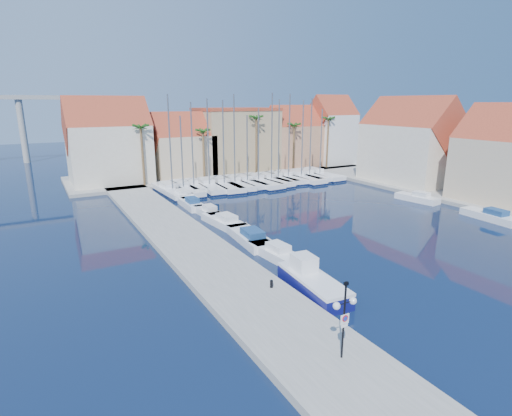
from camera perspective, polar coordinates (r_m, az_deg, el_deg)
The scene contains 41 objects.
ground at distance 31.47m, azimuth 15.58°, elevation -10.11°, with size 260.00×260.00×0.00m, color black.
quay_west at distance 37.58m, azimuth -9.41°, elevation -5.16°, with size 6.00×77.00×0.50m, color gray.
shore_north at distance 75.56m, azimuth -4.85°, elevation 5.12°, with size 54.00×16.00×0.50m, color gray.
shore_east at distance 64.42m, azimuth 26.71°, elevation 1.86°, with size 12.00×60.00×0.50m, color gray.
lamp_post at distance 20.57m, azimuth 12.55°, elevation -13.85°, with size 1.42×0.38×4.17m.
bollard at distance 28.27m, azimuth 2.22°, elevation -10.78°, with size 0.21×0.21×0.54m, color black.
fishing_boat at distance 28.88m, azimuth 7.97°, elevation -10.33°, with size 2.77×6.79×2.32m.
motorboat_west_0 at distance 34.66m, azimuth 2.69°, elevation -6.26°, with size 2.33×5.96×1.40m.
motorboat_west_1 at distance 38.34m, azimuth -0.86°, elevation -4.13°, with size 2.87×7.28×1.40m.
motorboat_west_2 at distance 43.41m, azimuth -4.57°, elevation -1.89°, with size 2.72×6.82×1.40m.
motorboat_west_3 at distance 47.31m, azimuth -6.84°, elevation -0.54°, with size 1.82×5.15×1.40m.
motorboat_west_4 at distance 51.43m, azimuth -9.24°, elevation 0.63°, with size 2.05×5.88×1.40m.
motorboat_west_5 at distance 56.33m, azimuth -10.57°, elevation 1.82°, with size 2.41×6.87×1.40m.
motorboat_west_6 at distance 61.37m, azimuth -12.16°, elevation 2.80°, with size 2.41×7.38×1.40m.
motorboat_east_0 at distance 52.67m, azimuth 30.55°, elevation -0.95°, with size 2.60×6.58×1.40m.
motorboat_east_1 at distance 58.15m, azimuth 22.09°, elevation 1.37°, with size 2.63×5.99×1.40m.
sailboat_0 at distance 59.30m, azimuth -12.02°, elevation 2.48°, with size 3.23×10.73×14.07m.
sailboat_1 at distance 60.24m, azimuth -10.55°, elevation 2.71°, with size 3.47×11.22×11.16m.
sailboat_2 at distance 61.54m, azimuth -8.99°, elevation 3.11°, with size 2.57×8.24×13.04m.
sailboat_3 at distance 61.50m, azimuth -6.84°, elevation 3.14°, with size 3.39×10.55×13.52m.
sailboat_4 at distance 62.40m, azimuth -4.78°, elevation 3.35°, with size 3.68×11.69×13.30m.
sailboat_5 at distance 63.13m, azimuth -3.26°, elevation 3.52°, with size 3.39×11.17×14.17m.
sailboat_6 at distance 64.08m, azimuth -1.50°, elevation 3.69°, with size 3.00×10.44×11.09m.
sailboat_7 at distance 64.77m, azimuth 0.01°, elevation 3.81°, with size 3.99×12.15×12.18m.
sailboat_8 at distance 65.99m, azimuth 1.92°, elevation 4.04°, with size 3.29×10.82×14.42m.
sailboat_9 at distance 67.02m, azimuth 2.91°, elevation 4.20°, with size 3.29×9.96×13.44m.
sailboat_10 at distance 68.29m, azimuth 4.39°, elevation 4.39°, with size 3.46×10.34×14.32m.
sailboat_11 at distance 68.97m, azimuth 6.15°, elevation 4.42°, with size 3.53×11.63×13.35m.
sailboat_12 at distance 70.41m, azimuth 7.36°, elevation 4.61°, with size 3.35×10.57×13.65m.
sailboat_13 at distance 71.82m, azimuth 8.73°, elevation 4.74°, with size 3.86×11.40×11.88m.
building_0 at distance 68.03m, azimuth -20.29°, elevation 8.52°, with size 12.30×9.00×13.50m.
building_1 at distance 71.02m, azimuth -10.54°, elevation 8.41°, with size 10.30×8.00×11.00m.
building_2 at distance 76.06m, azimuth -2.86°, elevation 9.78°, with size 14.20×10.20×11.50m.
building_3 at distance 81.28m, azimuth 5.17°, elevation 9.79°, with size 10.30×8.00×12.00m.
building_4 at distance 85.80m, azimuth 10.63°, elevation 10.61°, with size 8.30×8.00×14.00m.
building_6 at distance 68.84m, azimuth 21.14°, elevation 8.50°, with size 9.00×14.30×13.50m.
palm_0 at distance 63.71m, azimuth -16.15°, elevation 10.79°, with size 2.60×2.60×10.15m.
palm_1 at distance 66.78m, azimuth -7.59°, elevation 10.58°, with size 2.60×2.60×9.15m.
palm_2 at distance 70.98m, azimuth 0.05°, elevation 12.48°, with size 2.60×2.60×11.15m.
palm_3 at distance 75.28m, azimuth 5.48°, elevation 11.48°, with size 2.60×2.60×9.65m.
palm_4 at distance 80.03m, azimuth 10.33°, elevation 12.18°, with size 2.60×2.60×10.65m.
Camera 1 is at (-20.64, -19.88, 13.01)m, focal length 28.00 mm.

